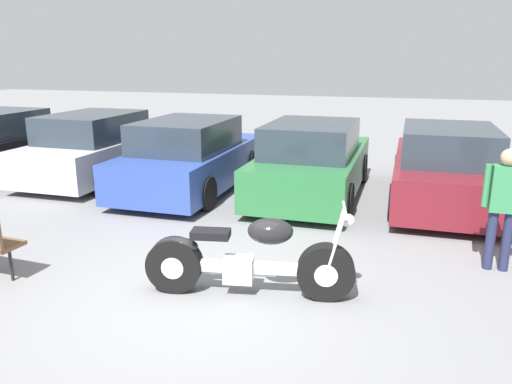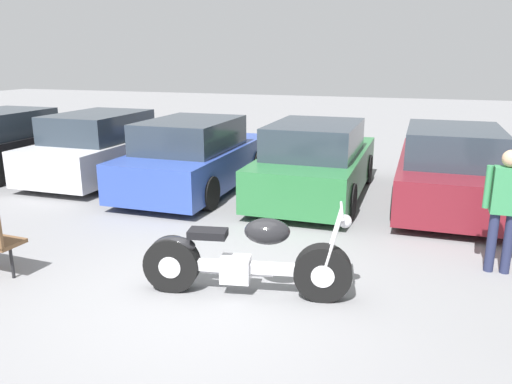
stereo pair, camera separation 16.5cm
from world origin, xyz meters
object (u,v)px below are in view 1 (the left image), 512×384
at_px(parked_car_maroon, 446,168).
at_px(motorcycle, 247,260).
at_px(parked_car_blue, 191,157).
at_px(person_standing, 504,200).
at_px(parked_car_green, 312,162).
at_px(parked_car_silver, 99,148).

bearing_deg(parked_car_maroon, motorcycle, -117.24).
bearing_deg(parked_car_blue, person_standing, -25.26).
distance_m(motorcycle, person_standing, 3.35).
xyz_separation_m(motorcycle, person_standing, (2.88, 1.62, 0.51)).
relative_size(parked_car_green, parked_car_maroon, 1.00).
relative_size(motorcycle, parked_car_blue, 0.56).
bearing_deg(parked_car_green, person_standing, -43.72).
height_order(parked_car_maroon, person_standing, person_standing).
bearing_deg(parked_car_green, parked_car_blue, -173.69).
height_order(parked_car_blue, parked_car_green, same).
height_order(parked_car_silver, parked_car_maroon, same).
xyz_separation_m(parked_car_silver, parked_car_blue, (2.48, -0.43, 0.00)).
distance_m(parked_car_blue, parked_car_green, 2.49).
bearing_deg(person_standing, parked_car_maroon, 99.49).
height_order(parked_car_green, parked_car_maroon, same).
distance_m(motorcycle, parked_car_green, 4.48).
bearing_deg(parked_car_silver, parked_car_maroon, 0.00).
relative_size(parked_car_blue, person_standing, 2.69).
bearing_deg(parked_car_maroon, person_standing, -80.51).
relative_size(parked_car_silver, parked_car_maroon, 1.00).
bearing_deg(parked_car_silver, parked_car_green, -1.78).
bearing_deg(parked_car_maroon, parked_car_blue, -175.05).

